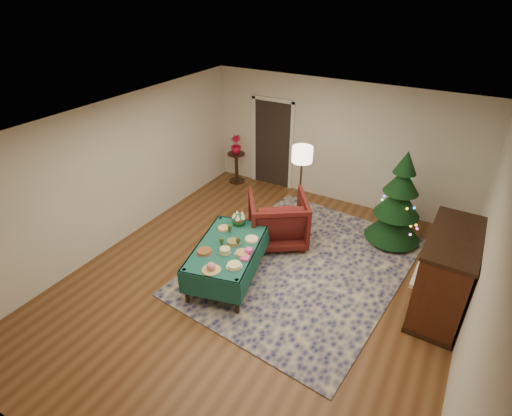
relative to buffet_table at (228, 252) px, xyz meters
The scene contains 24 objects.
room_shell 0.99m from the buffet_table, ahead, with size 7.00×7.00×7.00m.
doorway 3.75m from the buffet_table, 106.44° to the left, with size 1.08×0.04×2.16m.
rug 1.44m from the buffet_table, 43.37° to the left, with size 3.20×4.20×0.02m, color #121446.
buffet_table is the anchor object (origin of this frame).
platter_0 0.70m from the buffet_table, 77.63° to the right, with size 0.29×0.29×0.14m.
platter_1 0.60m from the buffet_table, 46.61° to the right, with size 0.25×0.25×0.06m.
platter_2 0.44m from the buffet_table, 121.59° to the right, with size 0.27×0.27×0.05m.
platter_3 0.27m from the buffet_table, 67.49° to the right, with size 0.20×0.20×0.09m.
platter_4 0.37m from the buffet_table, 13.22° to the right, with size 0.25×0.25×0.04m.
platter_5 0.19m from the buffet_table, 55.99° to the left, with size 0.24×0.24×0.06m.
platter_6 0.45m from the buffet_table, 51.28° to the left, with size 0.26×0.26×0.04m.
platter_7 0.52m from the buffet_table, 131.22° to the left, with size 0.24×0.24×0.04m.
goblet_0 0.43m from the buffet_table, 117.16° to the left, with size 0.07×0.07×0.16m.
goblet_1 0.28m from the buffet_table, 29.83° to the left, with size 0.07×0.07×0.16m.
goblet_2 0.23m from the buffet_table, 142.09° to the right, with size 0.07×0.07×0.16m.
napkin_stack 0.49m from the buffet_table, 20.94° to the right, with size 0.13×0.13×0.04m, color #EC4186.
gift_box 0.45m from the buffet_table, ahead, with size 0.11×0.11×0.09m, color #F8458C.
centerpiece 0.71m from the buffet_table, 105.52° to the left, with size 0.24×0.24×0.28m.
armchair 1.40m from the buffet_table, 80.97° to the left, with size 1.05×0.99×1.09m, color #501311.
floor_lamp 2.45m from the buffet_table, 83.17° to the left, with size 0.40×0.40×1.67m.
side_table 3.72m from the buffet_table, 120.09° to the left, with size 0.43×0.43×0.76m.
potted_plant 3.74m from the buffet_table, 120.09° to the left, with size 0.25×0.45×0.25m, color red.
christmas_tree 3.31m from the buffet_table, 49.21° to the left, with size 1.30×1.30×1.88m.
piano 3.35m from the buffet_table, 16.98° to the left, with size 0.77×1.58×1.36m.
Camera 1 is at (2.51, -4.49, 4.48)m, focal length 28.00 mm.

